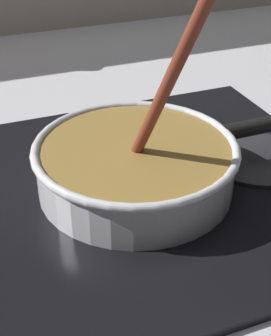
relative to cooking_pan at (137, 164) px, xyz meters
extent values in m
cube|color=#B7B7BC|center=(-0.08, -0.06, -0.07)|extent=(2.40, 1.60, 0.04)
cube|color=black|center=(0.00, 0.00, -0.04)|extent=(0.56, 0.48, 0.01)
torus|color=#592D0C|center=(0.00, 0.00, -0.03)|extent=(0.16, 0.16, 0.01)
cylinder|color=#262628|center=(0.18, 0.00, -0.03)|extent=(0.14, 0.14, 0.01)
cylinder|color=silver|center=(0.00, 0.00, -0.01)|extent=(0.25, 0.25, 0.06)
cylinder|color=olive|center=(0.00, 0.00, 0.00)|extent=(0.23, 0.23, 0.05)
torus|color=silver|center=(0.00, 0.00, 0.02)|extent=(0.26, 0.26, 0.01)
cylinder|color=black|center=(0.18, 0.00, 0.02)|extent=(0.12, 0.02, 0.02)
cylinder|color=#EDD88C|center=(0.00, 0.07, 0.01)|extent=(0.04, 0.04, 0.01)
cylinder|color=beige|center=(0.01, 0.00, 0.01)|extent=(0.03, 0.03, 0.01)
cylinder|color=beige|center=(0.00, -0.09, 0.01)|extent=(0.03, 0.03, 0.01)
cylinder|color=beige|center=(-0.05, 0.00, 0.01)|extent=(0.04, 0.04, 0.01)
cylinder|color=maroon|center=(0.02, -0.06, 0.14)|extent=(0.06, 0.14, 0.28)
cube|color=brown|center=(0.00, 0.00, 0.01)|extent=(0.04, 0.05, 0.01)
camera|label=1|loc=(-0.20, -0.50, 0.34)|focal=54.71mm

